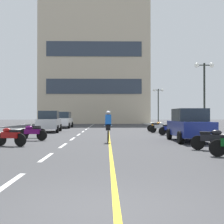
% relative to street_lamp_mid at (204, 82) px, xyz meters
% --- Properties ---
extents(ground_plane, '(140.00, 140.00, 0.00)m').
position_rel_street_lamp_mid_xyz_m(ground_plane, '(-7.34, 3.39, -3.93)').
color(ground_plane, '#38383A').
extents(curb_left, '(2.40, 72.00, 0.12)m').
position_rel_street_lamp_mid_xyz_m(curb_left, '(-14.54, 6.39, -3.87)').
color(curb_left, '#A8A8A3').
rests_on(curb_left, ground).
extents(curb_right, '(2.40, 72.00, 0.12)m').
position_rel_street_lamp_mid_xyz_m(curb_right, '(-0.14, 6.39, -3.87)').
color(curb_right, '#A8A8A3').
rests_on(curb_right, ground).
extents(lane_dash_0, '(0.14, 2.20, 0.01)m').
position_rel_street_lamp_mid_xyz_m(lane_dash_0, '(-9.34, -15.61, -3.93)').
color(lane_dash_0, silver).
rests_on(lane_dash_0, ground).
extents(lane_dash_1, '(0.14, 2.20, 0.01)m').
position_rel_street_lamp_mid_xyz_m(lane_dash_1, '(-9.34, -11.61, -3.93)').
color(lane_dash_1, silver).
rests_on(lane_dash_1, ground).
extents(lane_dash_2, '(0.14, 2.20, 0.01)m').
position_rel_street_lamp_mid_xyz_m(lane_dash_2, '(-9.34, -7.61, -3.93)').
color(lane_dash_2, silver).
rests_on(lane_dash_2, ground).
extents(lane_dash_3, '(0.14, 2.20, 0.01)m').
position_rel_street_lamp_mid_xyz_m(lane_dash_3, '(-9.34, -3.61, -3.93)').
color(lane_dash_3, silver).
rests_on(lane_dash_3, ground).
extents(lane_dash_4, '(0.14, 2.20, 0.01)m').
position_rel_street_lamp_mid_xyz_m(lane_dash_4, '(-9.34, 0.39, -3.93)').
color(lane_dash_4, silver).
rests_on(lane_dash_4, ground).
extents(lane_dash_5, '(0.14, 2.20, 0.01)m').
position_rel_street_lamp_mid_xyz_m(lane_dash_5, '(-9.34, 4.39, -3.93)').
color(lane_dash_5, silver).
rests_on(lane_dash_5, ground).
extents(lane_dash_6, '(0.14, 2.20, 0.01)m').
position_rel_street_lamp_mid_xyz_m(lane_dash_6, '(-9.34, 8.39, -3.93)').
color(lane_dash_6, silver).
rests_on(lane_dash_6, ground).
extents(lane_dash_7, '(0.14, 2.20, 0.01)m').
position_rel_street_lamp_mid_xyz_m(lane_dash_7, '(-9.34, 12.39, -3.93)').
color(lane_dash_7, silver).
rests_on(lane_dash_7, ground).
extents(lane_dash_8, '(0.14, 2.20, 0.01)m').
position_rel_street_lamp_mid_xyz_m(lane_dash_8, '(-9.34, 16.39, -3.93)').
color(lane_dash_8, silver).
rests_on(lane_dash_8, ground).
extents(lane_dash_9, '(0.14, 2.20, 0.01)m').
position_rel_street_lamp_mid_xyz_m(lane_dash_9, '(-9.34, 20.39, -3.93)').
color(lane_dash_9, silver).
rests_on(lane_dash_9, ground).
extents(lane_dash_10, '(0.14, 2.20, 0.01)m').
position_rel_street_lamp_mid_xyz_m(lane_dash_10, '(-9.34, 24.39, -3.93)').
color(lane_dash_10, silver).
rests_on(lane_dash_10, ground).
extents(lane_dash_11, '(0.14, 2.20, 0.01)m').
position_rel_street_lamp_mid_xyz_m(lane_dash_11, '(-9.34, 28.39, -3.93)').
color(lane_dash_11, silver).
rests_on(lane_dash_11, ground).
extents(centre_line_yellow, '(0.12, 66.00, 0.01)m').
position_rel_street_lamp_mid_xyz_m(centre_line_yellow, '(-7.09, 6.39, -3.93)').
color(centre_line_yellow, gold).
rests_on(centre_line_yellow, ground).
extents(office_building, '(18.75, 8.24, 20.69)m').
position_rel_street_lamp_mid_xyz_m(office_building, '(-9.33, 31.45, 6.41)').
color(office_building, '#BCAD93').
rests_on(office_building, ground).
extents(street_lamp_mid, '(1.46, 0.36, 5.23)m').
position_rel_street_lamp_mid_xyz_m(street_lamp_mid, '(0.00, 0.00, 0.00)').
color(street_lamp_mid, black).
rests_on(street_lamp_mid, curb_right).
extents(street_lamp_far, '(1.46, 0.36, 4.90)m').
position_rel_street_lamp_mid_xyz_m(street_lamp_far, '(-0.28, 18.25, -0.21)').
color(street_lamp_far, black).
rests_on(street_lamp_far, curb_right).
extents(parked_car_near, '(1.94, 4.21, 1.82)m').
position_rel_street_lamp_mid_xyz_m(parked_car_near, '(-2.64, -5.48, -3.02)').
color(parked_car_near, black).
rests_on(parked_car_near, ground).
extents(parked_car_mid, '(2.14, 4.30, 1.82)m').
position_rel_street_lamp_mid_xyz_m(parked_car_mid, '(-12.25, 4.01, -3.02)').
color(parked_car_mid, black).
rests_on(parked_car_mid, ground).
extents(parked_car_far, '(1.93, 4.21, 1.82)m').
position_rel_street_lamp_mid_xyz_m(parked_car_far, '(-12.19, 11.89, -3.02)').
color(parked_car_far, black).
rests_on(parked_car_far, ground).
extents(motorcycle_2, '(1.66, 0.73, 0.92)m').
position_rel_street_lamp_mid_xyz_m(motorcycle_2, '(-2.86, -9.64, -3.46)').
color(motorcycle_2, black).
rests_on(motorcycle_2, ground).
extents(motorcycle_3, '(1.64, 0.78, 0.92)m').
position_rel_street_lamp_mid_xyz_m(motorcycle_3, '(-11.81, -7.82, -3.46)').
color(motorcycle_3, black).
rests_on(motorcycle_3, ground).
extents(motorcycle_4, '(1.70, 0.60, 0.92)m').
position_rel_street_lamp_mid_xyz_m(motorcycle_4, '(-11.52, -4.80, -3.46)').
color(motorcycle_4, black).
rests_on(motorcycle_4, ground).
extents(motorcycle_5, '(1.70, 0.60, 0.92)m').
position_rel_street_lamp_mid_xyz_m(motorcycle_5, '(-11.98, -2.78, -3.46)').
color(motorcycle_5, black).
rests_on(motorcycle_5, ground).
extents(motorcycle_6, '(1.65, 0.75, 0.92)m').
position_rel_street_lamp_mid_xyz_m(motorcycle_6, '(-2.66, -0.26, -3.46)').
color(motorcycle_6, black).
rests_on(motorcycle_6, ground).
extents(motorcycle_7, '(1.67, 0.70, 0.92)m').
position_rel_street_lamp_mid_xyz_m(motorcycle_7, '(-2.88, 2.75, -3.46)').
color(motorcycle_7, black).
rests_on(motorcycle_7, ground).
extents(motorcycle_8, '(1.70, 0.60, 0.92)m').
position_rel_street_lamp_mid_xyz_m(motorcycle_8, '(-2.82, 4.28, -3.46)').
color(motorcycle_8, black).
rests_on(motorcycle_8, ground).
extents(cyclist_rider, '(0.42, 1.77, 1.71)m').
position_rel_street_lamp_mid_xyz_m(cyclist_rider, '(-7.16, -5.93, -3.05)').
color(cyclist_rider, black).
rests_on(cyclist_rider, ground).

